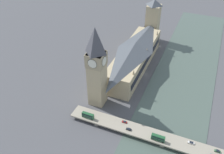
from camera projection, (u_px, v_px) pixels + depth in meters
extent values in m
plane|color=#4C4C4F|center=(146.00, 75.00, 255.12)|extent=(600.00, 600.00, 0.00)
cube|color=#47564C|center=(182.00, 83.00, 243.83)|extent=(60.01, 360.00, 0.30)
cube|color=tan|center=(134.00, 59.00, 259.60)|extent=(26.46, 107.04, 21.52)
cube|color=black|center=(147.00, 61.00, 254.79)|extent=(0.40, 98.47, 6.46)
pyramid|color=#474C51|center=(135.00, 46.00, 250.76)|extent=(25.93, 104.90, 7.92)
cone|color=#9E8966|center=(157.00, 33.00, 277.80)|extent=(2.20, 2.20, 5.00)
cone|color=#9E8966|center=(147.00, 50.00, 247.84)|extent=(2.20, 2.20, 5.00)
cone|color=#9E8966|center=(134.00, 72.00, 217.87)|extent=(2.20, 2.20, 5.00)
cube|color=tan|center=(97.00, 79.00, 207.34)|extent=(12.95, 12.95, 50.91)
cube|color=tan|center=(96.00, 59.00, 195.56)|extent=(13.73, 13.73, 11.65)
cylinder|color=black|center=(104.00, 61.00, 193.49)|extent=(0.50, 8.04, 8.04)
cylinder|color=silver|center=(104.00, 61.00, 193.45)|extent=(0.62, 7.45, 7.45)
cylinder|color=black|center=(89.00, 57.00, 197.63)|extent=(0.50, 8.04, 8.04)
cylinder|color=silver|center=(88.00, 57.00, 197.67)|extent=(0.62, 7.45, 7.45)
cylinder|color=black|center=(100.00, 55.00, 200.46)|extent=(8.04, 0.50, 8.04)
cylinder|color=silver|center=(100.00, 55.00, 200.56)|extent=(7.45, 0.62, 7.45)
cylinder|color=black|center=(92.00, 64.00, 190.66)|extent=(8.04, 0.50, 8.04)
cylinder|color=silver|center=(92.00, 64.00, 190.56)|extent=(7.45, 0.62, 7.45)
pyramid|color=#424247|center=(95.00, 40.00, 185.54)|extent=(13.21, 13.21, 21.71)
cube|color=tan|center=(152.00, 23.00, 300.33)|extent=(14.94, 14.94, 45.34)
pyramid|color=#474C51|center=(155.00, 2.00, 284.70)|extent=(14.94, 14.94, 6.72)
cube|color=gray|center=(163.00, 141.00, 186.33)|extent=(3.00, 11.08, 2.90)
cube|color=gray|center=(99.00, 120.00, 202.88)|extent=(3.00, 11.08, 2.90)
cube|color=gray|center=(164.00, 139.00, 185.10)|extent=(152.03, 13.04, 1.20)
cube|color=#235B33|center=(88.00, 116.00, 200.67)|extent=(10.18, 2.47, 1.89)
cube|color=black|center=(88.00, 116.00, 200.44)|extent=(9.16, 2.53, 0.83)
cube|color=#235B33|center=(88.00, 115.00, 199.44)|extent=(9.97, 2.47, 2.22)
cube|color=black|center=(88.00, 115.00, 199.37)|extent=(9.16, 2.53, 1.06)
cube|color=#1E4E2B|center=(88.00, 114.00, 198.72)|extent=(9.87, 2.35, 0.16)
cylinder|color=black|center=(84.00, 115.00, 203.33)|extent=(1.03, 0.28, 1.03)
cylinder|color=black|center=(83.00, 117.00, 201.67)|extent=(1.03, 0.28, 1.03)
cylinder|color=black|center=(93.00, 118.00, 200.71)|extent=(1.03, 0.28, 1.03)
cylinder|color=black|center=(92.00, 120.00, 199.05)|extent=(1.03, 0.28, 1.03)
cube|color=#235B33|center=(158.00, 139.00, 182.60)|extent=(10.18, 2.58, 1.87)
cube|color=black|center=(158.00, 138.00, 182.38)|extent=(9.16, 2.64, 0.82)
cube|color=#235B33|center=(158.00, 137.00, 181.38)|extent=(9.98, 2.58, 2.19)
cube|color=black|center=(158.00, 137.00, 181.31)|extent=(9.16, 2.64, 1.05)
cube|color=#1E4E2B|center=(158.00, 136.00, 180.67)|extent=(9.88, 2.45, 0.16)
cylinder|color=black|center=(153.00, 137.00, 185.27)|extent=(1.11, 0.28, 1.11)
cylinder|color=black|center=(152.00, 139.00, 183.53)|extent=(1.11, 0.28, 1.11)
cylinder|color=black|center=(164.00, 140.00, 182.69)|extent=(1.11, 0.28, 1.11)
cylinder|color=black|center=(163.00, 142.00, 180.95)|extent=(1.11, 0.28, 1.11)
cube|color=black|center=(129.00, 129.00, 190.95)|extent=(4.11, 1.85, 0.59)
cube|color=black|center=(129.00, 129.00, 190.59)|extent=(2.14, 1.67, 0.51)
cylinder|color=black|center=(127.00, 128.00, 192.18)|extent=(0.68, 0.22, 0.68)
cylinder|color=black|center=(126.00, 130.00, 190.95)|extent=(0.68, 0.22, 0.68)
cylinder|color=black|center=(131.00, 129.00, 191.19)|extent=(0.68, 0.22, 0.68)
cylinder|color=black|center=(130.00, 131.00, 189.96)|extent=(0.68, 0.22, 0.68)
cylinder|color=black|center=(211.00, 154.00, 173.02)|extent=(0.64, 0.22, 0.64)
cube|color=silver|center=(191.00, 143.00, 180.68)|extent=(4.76, 1.77, 0.67)
cube|color=black|center=(191.00, 142.00, 180.29)|extent=(2.48, 1.59, 0.51)
cylinder|color=black|center=(188.00, 141.00, 182.02)|extent=(0.61, 0.22, 0.61)
cylinder|color=black|center=(188.00, 143.00, 180.85)|extent=(0.61, 0.22, 0.61)
cylinder|color=black|center=(194.00, 143.00, 180.81)|extent=(0.61, 0.22, 0.61)
cylinder|color=black|center=(194.00, 145.00, 179.64)|extent=(0.61, 0.22, 0.61)
cube|color=maroon|center=(124.00, 122.00, 196.99)|extent=(3.97, 1.75, 0.56)
cube|color=black|center=(125.00, 122.00, 196.64)|extent=(2.07, 1.58, 0.48)
cylinder|color=black|center=(123.00, 121.00, 198.17)|extent=(0.64, 0.22, 0.64)
cylinder|color=black|center=(122.00, 122.00, 197.01)|extent=(0.64, 0.22, 0.64)
cylinder|color=black|center=(127.00, 122.00, 197.21)|extent=(0.64, 0.22, 0.64)
cylinder|color=black|center=(126.00, 123.00, 196.05)|extent=(0.64, 0.22, 0.64)
cube|color=#2D5638|center=(217.00, 151.00, 174.88)|extent=(4.10, 1.72, 0.68)
cube|color=black|center=(218.00, 151.00, 174.49)|extent=(2.13, 1.55, 0.50)
cylinder|color=black|center=(215.00, 150.00, 176.09)|extent=(0.65, 0.22, 0.65)
cylinder|color=black|center=(215.00, 151.00, 174.96)|extent=(0.65, 0.22, 0.65)
cylinder|color=black|center=(220.00, 151.00, 175.10)|extent=(0.65, 0.22, 0.65)
cylinder|color=black|center=(220.00, 153.00, 173.97)|extent=(0.65, 0.22, 0.65)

